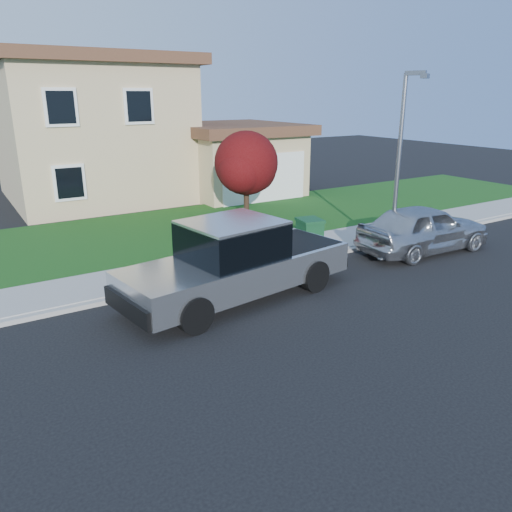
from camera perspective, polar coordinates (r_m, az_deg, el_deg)
The scene contains 11 objects.
ground at distance 12.34m, azimuth 3.41°, elevation -6.47°, with size 80.00×80.00×0.00m, color black.
curb at distance 15.06m, azimuth 0.15°, elevation -1.55°, with size 40.00×0.20×0.12m, color gray.
sidewalk at distance 15.95m, azimuth -1.96°, elevation -0.37°, with size 40.00×2.00×0.15m, color gray.
lawn at distance 19.82m, azimuth -8.52°, elevation 3.06°, with size 40.00×7.00×0.10m, color #124012.
house at distance 26.75m, azimuth -15.25°, elevation 13.28°, with size 14.00×11.30×6.85m.
pickup_truck at distance 12.86m, azimuth -2.24°, elevation -0.72°, with size 6.61×3.04×2.10m.
woman at distance 14.19m, azimuth -3.89°, elevation 0.83°, with size 0.71×0.53×1.94m.
sedan at distance 17.65m, azimuth 18.64°, elevation 3.02°, with size 1.94×4.82×1.64m, color #AAACB1.
ornamental_tree at distance 19.41m, azimuth -1.04°, elevation 10.23°, with size 2.70×2.44×3.71m.
trash_bin at distance 16.18m, azimuth 6.13°, elevation 2.26°, with size 0.85×0.93×1.16m.
street_lamp at distance 16.73m, azimuth 16.25°, elevation 11.11°, with size 0.48×0.74×5.77m.
Camera 1 is at (-6.56, -9.11, 5.12)m, focal length 35.00 mm.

